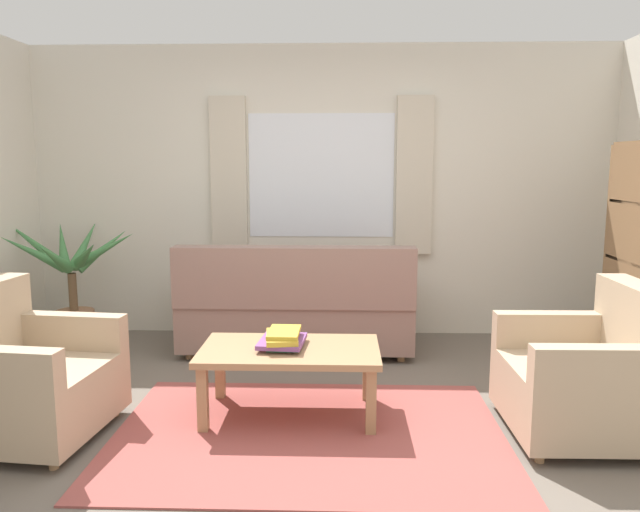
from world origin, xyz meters
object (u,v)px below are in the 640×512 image
(coffee_table, at_px, (290,357))
(book_stack_on_table, at_px, (283,339))
(couch, at_px, (297,308))
(potted_plant, at_px, (72,283))
(armchair_left, at_px, (21,377))
(armchair_right, at_px, (590,376))

(coffee_table, xyz_separation_m, book_stack_on_table, (-0.04, 0.01, 0.11))
(couch, relative_size, potted_plant, 1.55)
(armchair_left, relative_size, potted_plant, 0.75)
(book_stack_on_table, bearing_deg, potted_plant, 144.26)
(book_stack_on_table, xyz_separation_m, potted_plant, (-1.93, 1.39, 0.06))
(potted_plant, bearing_deg, coffee_table, -35.39)
(armchair_right, relative_size, book_stack_on_table, 2.43)
(potted_plant, bearing_deg, armchair_right, -23.46)
(couch, xyz_separation_m, book_stack_on_table, (0.01, -1.31, 0.12))
(armchair_left, bearing_deg, book_stack_on_table, -70.64)
(couch, distance_m, armchair_left, 2.22)
(armchair_right, distance_m, book_stack_on_table, 1.81)
(couch, bearing_deg, potted_plant, -2.17)
(armchair_right, height_order, coffee_table, armchair_right)
(armchair_left, height_order, book_stack_on_table, armchair_left)
(armchair_right, bearing_deg, coffee_table, -97.74)
(coffee_table, bearing_deg, book_stack_on_table, 162.69)
(armchair_left, bearing_deg, couch, -35.40)
(armchair_left, relative_size, coffee_table, 0.84)
(couch, xyz_separation_m, coffee_table, (0.06, -1.33, 0.01))
(book_stack_on_table, bearing_deg, armchair_right, -7.23)
(coffee_table, bearing_deg, potted_plant, 144.61)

